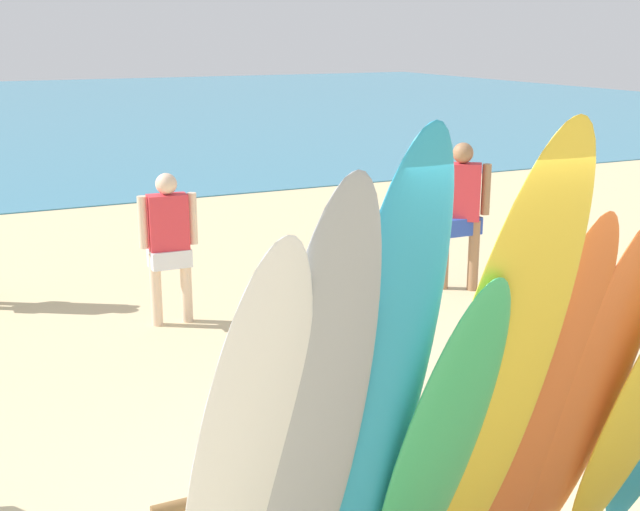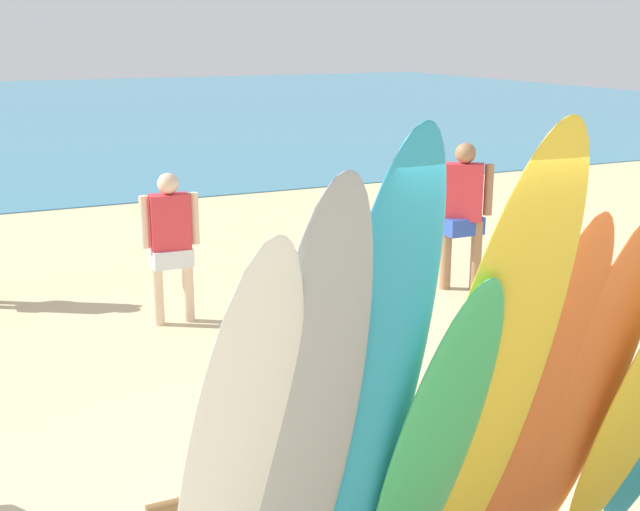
% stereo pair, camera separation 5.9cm
% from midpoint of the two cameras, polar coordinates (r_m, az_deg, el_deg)
% --- Properties ---
extents(ground, '(60.00, 60.00, 0.00)m').
position_cam_midpoint_polar(ground, '(18.10, -16.25, 4.94)').
color(ground, '#D3BC8C').
extents(surfboard_rack, '(4.02, 0.07, 0.75)m').
position_cam_midpoint_polar(surfboard_rack, '(5.16, 11.07, -12.66)').
color(surfboard_rack, brown).
rests_on(surfboard_rack, ground).
extents(surfboard_white_0, '(0.56, 0.97, 2.33)m').
position_cam_midpoint_polar(surfboard_white_0, '(3.63, -5.89, -15.14)').
color(surfboard_white_0, white).
rests_on(surfboard_white_0, ground).
extents(surfboard_grey_1, '(0.49, 0.96, 2.54)m').
position_cam_midpoint_polar(surfboard_grey_1, '(3.66, -1.23, -12.90)').
color(surfboard_grey_1, '#999EA3').
rests_on(surfboard_grey_1, ground).
extents(surfboard_teal_2, '(0.53, 0.94, 2.68)m').
position_cam_midpoint_polar(surfboard_teal_2, '(3.78, 3.01, -10.68)').
color(surfboard_teal_2, '#289EC6').
rests_on(surfboard_teal_2, ground).
extents(surfboard_green_3, '(0.54, 0.85, 2.02)m').
position_cam_midpoint_polar(surfboard_green_3, '(4.13, 7.35, -13.55)').
color(surfboard_green_3, '#38B266').
rests_on(surfboard_green_3, ground).
extents(surfboard_yellow_4, '(0.63, 1.03, 2.69)m').
position_cam_midpoint_polar(surfboard_yellow_4, '(4.06, 11.26, -9.04)').
color(surfboard_yellow_4, yellow).
rests_on(surfboard_yellow_4, ground).
extents(surfboard_orange_5, '(0.50, 0.76, 2.22)m').
position_cam_midpoint_polar(surfboard_orange_5, '(4.47, 14.30, -10.17)').
color(surfboard_orange_5, orange).
rests_on(surfboard_orange_5, ground).
extents(surfboard_orange_6, '(0.56, 0.80, 2.22)m').
position_cam_midpoint_polar(surfboard_orange_6, '(4.69, 17.32, -9.25)').
color(surfboard_orange_6, orange).
rests_on(surfboard_orange_6, ground).
extents(beachgoer_strolling, '(0.56, 0.44, 1.75)m').
position_cam_midpoint_polar(beachgoer_strolling, '(9.90, 9.35, 3.32)').
color(beachgoer_strolling, '#9E704C').
rests_on(beachgoer_strolling, ground).
extents(beachgoer_photographing, '(0.60, 0.25, 1.59)m').
position_cam_midpoint_polar(beachgoer_photographing, '(8.76, -10.40, 1.15)').
color(beachgoer_photographing, beige).
rests_on(beachgoer_photographing, ground).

